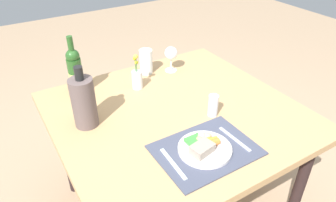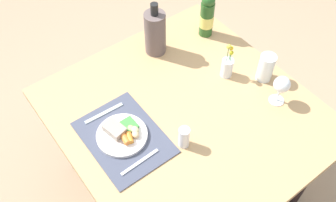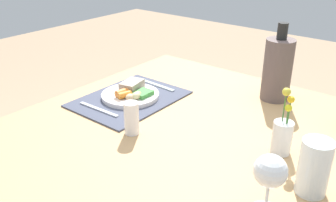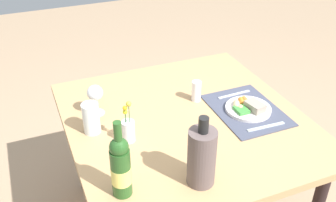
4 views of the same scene
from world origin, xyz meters
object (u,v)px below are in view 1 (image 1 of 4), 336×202
(fork, at_px, (173,164))
(flower_vase, at_px, (137,78))
(wine_glass, at_px, (171,54))
(knife, at_px, (235,139))
(water_tumbler, at_px, (146,63))
(cooler_bottle, at_px, (84,102))
(dining_table, at_px, (176,123))
(wine_bottle, at_px, (75,72))
(dinner_plate, at_px, (204,147))
(salt_shaker, at_px, (213,105))

(fork, height_order, flower_vase, flower_vase)
(wine_glass, height_order, flower_vase, flower_vase)
(knife, height_order, water_tumbler, water_tumbler)
(cooler_bottle, height_order, water_tumbler, cooler_bottle)
(dining_table, xyz_separation_m, knife, (0.09, -0.32, 0.08))
(wine_glass, xyz_separation_m, wine_bottle, (-0.55, 0.04, 0.02))
(dinner_plate, height_order, water_tumbler, water_tumbler)
(fork, relative_size, cooler_bottle, 0.64)
(dining_table, relative_size, wine_bottle, 3.61)
(cooler_bottle, height_order, wine_bottle, wine_bottle)
(dining_table, xyz_separation_m, dinner_plate, (-0.06, -0.30, 0.09))
(wine_glass, bearing_deg, cooler_bottle, -157.46)
(dining_table, relative_size, dinner_plate, 5.18)
(flower_vase, distance_m, cooler_bottle, 0.39)
(wine_glass, bearing_deg, dinner_plate, -111.19)
(wine_glass, distance_m, water_tumbler, 0.15)
(cooler_bottle, distance_m, wine_bottle, 0.30)
(fork, distance_m, flower_vase, 0.62)
(dining_table, xyz_separation_m, flower_vase, (-0.06, 0.30, 0.13))
(dinner_plate, bearing_deg, flower_vase, 89.90)
(fork, bearing_deg, cooler_bottle, 116.97)
(wine_glass, bearing_deg, fork, -121.27)
(wine_glass, distance_m, flower_vase, 0.28)
(cooler_bottle, bearing_deg, wine_bottle, 79.28)
(knife, xyz_separation_m, wine_glass, (0.11, 0.69, 0.10))
(wine_glass, distance_m, salt_shaker, 0.50)
(cooler_bottle, bearing_deg, water_tumbler, 33.08)
(dining_table, distance_m, flower_vase, 0.33)
(dinner_plate, relative_size, cooler_bottle, 0.75)
(water_tumbler, bearing_deg, dinner_plate, -99.71)
(dinner_plate, height_order, knife, dinner_plate)
(wine_glass, bearing_deg, flower_vase, -163.62)
(knife, height_order, flower_vase, flower_vase)
(flower_vase, distance_m, wine_bottle, 0.32)
(salt_shaker, height_order, cooler_bottle, cooler_bottle)
(wine_glass, xyz_separation_m, water_tumbler, (-0.14, 0.05, -0.05))
(flower_vase, bearing_deg, water_tumbler, 46.49)
(wine_bottle, relative_size, water_tumbler, 2.19)
(flower_vase, relative_size, salt_shaker, 1.88)
(water_tumbler, bearing_deg, fork, -110.56)
(flower_vase, xyz_separation_m, wine_bottle, (-0.29, 0.11, 0.06))
(fork, bearing_deg, dinner_plate, 3.37)
(dinner_plate, height_order, wine_glass, wine_glass)
(dining_table, relative_size, salt_shaker, 10.67)
(dinner_plate, height_order, flower_vase, flower_vase)
(knife, xyz_separation_m, wine_bottle, (-0.44, 0.73, 0.12))
(salt_shaker, bearing_deg, water_tumbler, 96.74)
(fork, relative_size, flower_vase, 0.94)
(dining_table, height_order, cooler_bottle, cooler_bottle)
(salt_shaker, height_order, water_tumbler, water_tumbler)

